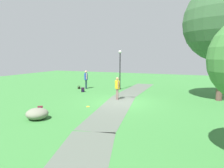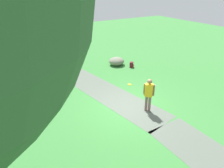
# 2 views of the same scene
# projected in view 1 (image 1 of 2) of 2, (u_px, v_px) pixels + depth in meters

# --- Properties ---
(ground_plane) EXTENTS (48.00, 48.00, 0.00)m
(ground_plane) POSITION_uv_depth(u_px,v_px,m) (122.00, 102.00, 14.65)
(ground_plane) COLOR #387B38
(footpath_segment_near) EXTENTS (8.02, 2.01, 0.01)m
(footpath_segment_near) POSITION_uv_depth(u_px,v_px,m) (137.00, 89.00, 20.38)
(footpath_segment_near) COLOR #555E52
(footpath_segment_near) RESTS_ON ground
(footpath_segment_mid) EXTENTS (8.21, 3.26, 0.01)m
(footpath_segment_mid) POSITION_uv_depth(u_px,v_px,m) (113.00, 109.00, 12.83)
(footpath_segment_mid) COLOR #555E52
(footpath_segment_mid) RESTS_ON ground
(large_shade_tree) EXTENTS (5.62, 5.62, 8.44)m
(large_shade_tree) POSITION_uv_depth(u_px,v_px,m) (224.00, 22.00, 14.48)
(large_shade_tree) COLOR brown
(large_shade_tree) RESTS_ON ground
(lamp_post) EXTENTS (0.28, 0.28, 3.79)m
(lamp_post) POSITION_uv_depth(u_px,v_px,m) (120.00, 66.00, 19.99)
(lamp_post) COLOR black
(lamp_post) RESTS_ON ground
(lawn_boulder) EXTENTS (1.29, 1.31, 0.59)m
(lawn_boulder) POSITION_uv_depth(u_px,v_px,m) (37.00, 114.00, 10.72)
(lawn_boulder) COLOR slate
(lawn_boulder) RESTS_ON ground
(woman_with_handbag) EXTENTS (0.42, 0.43, 1.81)m
(woman_with_handbag) POSITION_uv_depth(u_px,v_px,m) (86.00, 78.00, 20.53)
(woman_with_handbag) COLOR #1B3238
(woman_with_handbag) RESTS_ON ground
(man_near_boulder) EXTENTS (0.43, 0.42, 1.69)m
(man_near_boulder) POSITION_uv_depth(u_px,v_px,m) (117.00, 87.00, 15.45)
(man_near_boulder) COLOR #7F615B
(man_near_boulder) RESTS_ON ground
(handbag_on_grass) EXTENTS (0.32, 0.27, 0.31)m
(handbag_on_grass) POSITION_uv_depth(u_px,v_px,m) (79.00, 88.00, 20.47)
(handbag_on_grass) COLOR black
(handbag_on_grass) RESTS_ON ground
(backpack_by_boulder) EXTENTS (0.35, 0.35, 0.40)m
(backpack_by_boulder) POSITION_uv_depth(u_px,v_px,m) (40.00, 110.00, 11.90)
(backpack_by_boulder) COLOR maroon
(backpack_by_boulder) RESTS_ON ground
(spare_backpack_on_lawn) EXTENTS (0.35, 0.34, 0.40)m
(spare_backpack_on_lawn) POSITION_uv_depth(u_px,v_px,m) (83.00, 90.00, 18.79)
(spare_backpack_on_lawn) COLOR black
(spare_backpack_on_lawn) RESTS_ON ground
(frisbee_on_grass) EXTENTS (0.22, 0.22, 0.02)m
(frisbee_on_grass) POSITION_uv_depth(u_px,v_px,m) (88.00, 107.00, 13.36)
(frisbee_on_grass) COLOR gold
(frisbee_on_grass) RESTS_ON ground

